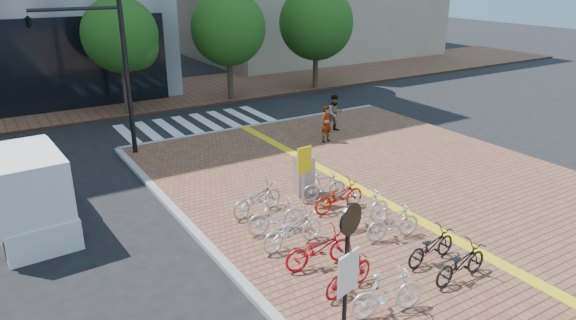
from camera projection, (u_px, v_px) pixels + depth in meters
ground at (376, 247)px, 14.25m from camera, size 120.00×120.00×0.00m
kerb_north at (261, 125)px, 25.28m from camera, size 14.00×0.25×0.15m
far_sidewalk at (146, 97)px, 30.98m from camera, size 70.00×8.00×0.15m
crosswalk at (198, 124)px, 25.67m from camera, size 7.50×4.00×0.01m
street_trees at (245, 29)px, 29.24m from camera, size 16.20×4.60×6.35m
bike_0 at (388, 293)px, 11.07m from camera, size 1.87×0.85×1.09m
bike_1 at (349, 273)px, 11.90m from camera, size 1.65×0.77×0.96m
bike_2 at (319, 249)px, 12.92m from camera, size 1.94×0.87×0.99m
bike_3 at (293, 229)px, 13.85m from camera, size 2.01×0.83×1.03m
bike_4 at (276, 216)px, 14.58m from camera, size 1.83×0.76×1.07m
bike_5 at (257, 198)px, 15.77m from camera, size 1.98×1.03×0.99m
bike_6 at (461, 263)px, 12.36m from camera, size 1.78×0.70×0.92m
bike_7 at (431, 246)px, 13.14m from camera, size 1.74×0.73×0.89m
bike_8 at (393, 223)px, 14.24m from camera, size 1.74×0.78×1.01m
bike_9 at (364, 209)px, 14.90m from camera, size 1.87×0.54×1.12m
bike_10 at (339, 196)px, 15.97m from camera, size 1.85×0.68×0.96m
bike_11 at (324, 186)px, 16.73m from camera, size 1.61×0.70×0.93m
pedestrian_a at (327, 124)px, 22.33m from camera, size 0.65×0.49×1.61m
pedestrian_b at (335, 113)px, 23.81m from camera, size 0.95×0.81×1.71m
utility_box at (304, 176)px, 17.07m from camera, size 0.65×0.50×1.33m
yellow_sign at (304, 165)px, 16.09m from camera, size 0.53×0.14×1.95m
notice_sign at (348, 264)px, 9.30m from camera, size 0.60×0.23×3.31m
traffic_light_pole at (84, 48)px, 19.04m from camera, size 3.42×1.32×6.37m
box_truck at (27, 191)px, 14.89m from camera, size 2.17×4.53×2.56m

